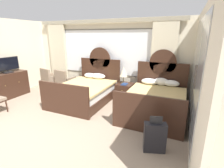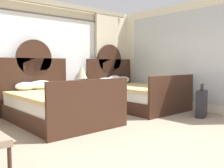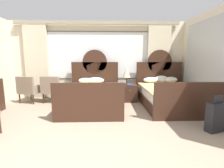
{
  "view_description": "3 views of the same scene",
  "coord_description": "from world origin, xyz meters",
  "px_view_note": "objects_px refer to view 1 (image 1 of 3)",
  "views": [
    {
      "loc": [
        2.8,
        -2.15,
        2.13
      ],
      "look_at": [
        0.97,
        2.08,
        0.79
      ],
      "focal_mm": 26.96,
      "sensor_mm": 36.0,
      "label": 1
    },
    {
      "loc": [
        -2.52,
        -2.05,
        1.16
      ],
      "look_at": [
        0.92,
        1.9,
        0.73
      ],
      "focal_mm": 39.76,
      "sensor_mm": 36.0,
      "label": 2
    },
    {
      "loc": [
        0.3,
        -2.28,
        1.44
      ],
      "look_at": [
        0.45,
        2.29,
        0.7
      ],
      "focal_mm": 26.1,
      "sensor_mm": 36.0,
      "label": 3
    }
  ],
  "objects_px": {
    "bed_near_window": "(86,91)",
    "dresser_minibar": "(1,87)",
    "armchair_by_window_centre": "(50,78)",
    "book_on_nightstand": "(124,84)",
    "nightstand_between_beds": "(125,91)",
    "table_lamp_on_nightstand": "(123,72)",
    "armchair_by_window_left": "(64,80)",
    "tv_flatscreen": "(7,65)",
    "bed_near_mirror": "(155,101)",
    "suitcase_on_floor": "(155,137)"
  },
  "relations": [
    {
      "from": "book_on_nightstand",
      "to": "armchair_by_window_left",
      "type": "relative_size",
      "value": 0.3
    },
    {
      "from": "bed_near_window",
      "to": "table_lamp_on_nightstand",
      "type": "relative_size",
      "value": 3.91
    },
    {
      "from": "nightstand_between_beds",
      "to": "table_lamp_on_nightstand",
      "type": "distance_m",
      "value": 0.68
    },
    {
      "from": "bed_near_mirror",
      "to": "tv_flatscreen",
      "type": "distance_m",
      "value": 5.07
    },
    {
      "from": "dresser_minibar",
      "to": "suitcase_on_floor",
      "type": "bearing_deg",
      "value": -6.89
    },
    {
      "from": "bed_near_mirror",
      "to": "book_on_nightstand",
      "type": "height_order",
      "value": "bed_near_mirror"
    },
    {
      "from": "bed_near_mirror",
      "to": "bed_near_window",
      "type": "bearing_deg",
      "value": -179.68
    },
    {
      "from": "tv_flatscreen",
      "to": "suitcase_on_floor",
      "type": "height_order",
      "value": "tv_flatscreen"
    },
    {
      "from": "dresser_minibar",
      "to": "armchair_by_window_left",
      "type": "height_order",
      "value": "dresser_minibar"
    },
    {
      "from": "armchair_by_window_centre",
      "to": "tv_flatscreen",
      "type": "bearing_deg",
      "value": -114.89
    },
    {
      "from": "table_lamp_on_nightstand",
      "to": "book_on_nightstand",
      "type": "distance_m",
      "value": 0.42
    },
    {
      "from": "book_on_nightstand",
      "to": "armchair_by_window_centre",
      "type": "distance_m",
      "value": 3.24
    },
    {
      "from": "table_lamp_on_nightstand",
      "to": "dresser_minibar",
      "type": "relative_size",
      "value": 0.31
    },
    {
      "from": "armchair_by_window_left",
      "to": "suitcase_on_floor",
      "type": "bearing_deg",
      "value": -30.05
    },
    {
      "from": "nightstand_between_beds",
      "to": "armchair_by_window_centre",
      "type": "xyz_separation_m",
      "value": [
        -3.21,
        -0.1,
        0.18
      ]
    },
    {
      "from": "book_on_nightstand",
      "to": "suitcase_on_floor",
      "type": "xyz_separation_m",
      "value": [
        1.4,
        -2.25,
        -0.27
      ]
    },
    {
      "from": "bed_near_window",
      "to": "armchair_by_window_centre",
      "type": "height_order",
      "value": "bed_near_window"
    },
    {
      "from": "tv_flatscreen",
      "to": "book_on_nightstand",
      "type": "bearing_deg",
      "value": 18.42
    },
    {
      "from": "bed_near_window",
      "to": "dresser_minibar",
      "type": "xyz_separation_m",
      "value": [
        -2.69,
        -1.07,
        0.09
      ]
    },
    {
      "from": "book_on_nightstand",
      "to": "tv_flatscreen",
      "type": "bearing_deg",
      "value": -161.58
    },
    {
      "from": "table_lamp_on_nightstand",
      "to": "nightstand_between_beds",
      "type": "bearing_deg",
      "value": -28.21
    },
    {
      "from": "bed_near_mirror",
      "to": "table_lamp_on_nightstand",
      "type": "bearing_deg",
      "value": 150.91
    },
    {
      "from": "nightstand_between_beds",
      "to": "armchair_by_window_left",
      "type": "xyz_separation_m",
      "value": [
        -2.47,
        -0.1,
        0.18
      ]
    },
    {
      "from": "bed_near_window",
      "to": "book_on_nightstand",
      "type": "height_order",
      "value": "bed_near_window"
    },
    {
      "from": "tv_flatscreen",
      "to": "nightstand_between_beds",
      "type": "bearing_deg",
      "value": 19.97
    },
    {
      "from": "bed_near_window",
      "to": "nightstand_between_beds",
      "type": "distance_m",
      "value": 1.31
    },
    {
      "from": "bed_near_window",
      "to": "tv_flatscreen",
      "type": "xyz_separation_m",
      "value": [
        -2.67,
        -0.74,
        0.81
      ]
    },
    {
      "from": "bed_near_window",
      "to": "armchair_by_window_centre",
      "type": "bearing_deg",
      "value": 165.27
    },
    {
      "from": "nightstand_between_beds",
      "to": "dresser_minibar",
      "type": "xyz_separation_m",
      "value": [
        -3.83,
        -1.72,
        0.16
      ]
    },
    {
      "from": "armchair_by_window_left",
      "to": "armchair_by_window_centre",
      "type": "xyz_separation_m",
      "value": [
        -0.75,
        0.0,
        0.0
      ]
    },
    {
      "from": "tv_flatscreen",
      "to": "armchair_by_window_centre",
      "type": "height_order",
      "value": "tv_flatscreen"
    },
    {
      "from": "bed_near_mirror",
      "to": "suitcase_on_floor",
      "type": "height_order",
      "value": "bed_near_mirror"
    },
    {
      "from": "bed_near_mirror",
      "to": "table_lamp_on_nightstand",
      "type": "relative_size",
      "value": 3.91
    },
    {
      "from": "table_lamp_on_nightstand",
      "to": "bed_near_window",
      "type": "bearing_deg",
      "value": -147.44
    },
    {
      "from": "book_on_nightstand",
      "to": "bed_near_window",
      "type": "bearing_deg",
      "value": -155.16
    },
    {
      "from": "bed_near_mirror",
      "to": "dresser_minibar",
      "type": "distance_m",
      "value": 5.09
    },
    {
      "from": "suitcase_on_floor",
      "to": "tv_flatscreen",
      "type": "bearing_deg",
      "value": 169.49
    },
    {
      "from": "suitcase_on_floor",
      "to": "bed_near_window",
      "type": "bearing_deg",
      "value": 146.32
    },
    {
      "from": "suitcase_on_floor",
      "to": "armchair_by_window_left",
      "type": "bearing_deg",
      "value": 149.95
    },
    {
      "from": "book_on_nightstand",
      "to": "tv_flatscreen",
      "type": "xyz_separation_m",
      "value": [
        -3.83,
        -1.28,
        0.58
      ]
    },
    {
      "from": "dresser_minibar",
      "to": "armchair_by_window_left",
      "type": "xyz_separation_m",
      "value": [
        1.37,
        1.62,
        0.02
      ]
    },
    {
      "from": "table_lamp_on_nightstand",
      "to": "armchair_by_window_centre",
      "type": "distance_m",
      "value": 3.19
    },
    {
      "from": "nightstand_between_beds",
      "to": "table_lamp_on_nightstand",
      "type": "bearing_deg",
      "value": 151.79
    },
    {
      "from": "table_lamp_on_nightstand",
      "to": "tv_flatscreen",
      "type": "height_order",
      "value": "tv_flatscreen"
    },
    {
      "from": "nightstand_between_beds",
      "to": "dresser_minibar",
      "type": "bearing_deg",
      "value": -155.86
    },
    {
      "from": "table_lamp_on_nightstand",
      "to": "dresser_minibar",
      "type": "xyz_separation_m",
      "value": [
        -3.77,
        -1.76,
        -0.51
      ]
    },
    {
      "from": "table_lamp_on_nightstand",
      "to": "suitcase_on_floor",
      "type": "height_order",
      "value": "table_lamp_on_nightstand"
    },
    {
      "from": "table_lamp_on_nightstand",
      "to": "armchair_by_window_centre",
      "type": "relative_size",
      "value": 0.66
    },
    {
      "from": "nightstand_between_beds",
      "to": "dresser_minibar",
      "type": "relative_size",
      "value": 0.3
    },
    {
      "from": "bed_near_window",
      "to": "armchair_by_window_centre",
      "type": "relative_size",
      "value": 2.6
    }
  ]
}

